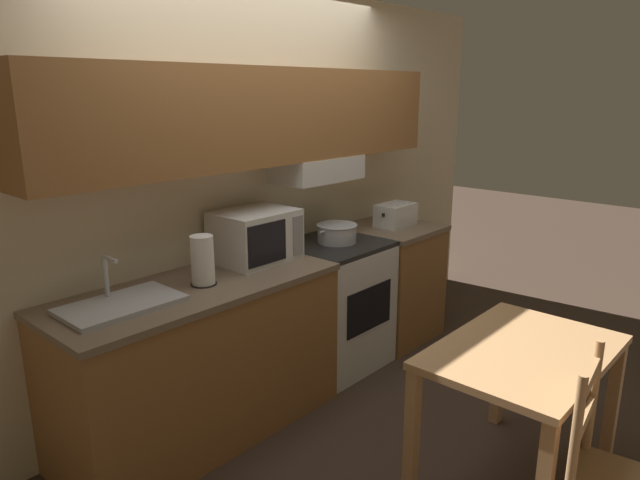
{
  "coord_description": "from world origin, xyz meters",
  "views": [
    {
      "loc": [
        -2.38,
        -2.75,
        1.91
      ],
      "look_at": [
        0.05,
        -0.57,
        1.04
      ],
      "focal_mm": 32.0,
      "sensor_mm": 36.0,
      "label": 1
    }
  ],
  "objects_px": {
    "microwave": "(255,236)",
    "toaster": "(396,215)",
    "paper_towel_roll": "(203,260)",
    "dining_table": "(522,370)",
    "stove_range": "(333,304)",
    "cooking_pot": "(337,233)",
    "sink_basin": "(121,304)"
  },
  "relations": [
    {
      "from": "sink_basin",
      "to": "stove_range",
      "type": "bearing_deg",
      "value": 0.26
    },
    {
      "from": "cooking_pot",
      "to": "paper_towel_roll",
      "type": "distance_m",
      "value": 1.14
    },
    {
      "from": "microwave",
      "to": "toaster",
      "type": "bearing_deg",
      "value": -5.02
    },
    {
      "from": "cooking_pot",
      "to": "dining_table",
      "type": "bearing_deg",
      "value": -105.55
    },
    {
      "from": "toaster",
      "to": "sink_basin",
      "type": "distance_m",
      "value": 2.28
    },
    {
      "from": "cooking_pot",
      "to": "paper_towel_roll",
      "type": "xyz_separation_m",
      "value": [
        -1.14,
        -0.03,
        0.07
      ]
    },
    {
      "from": "stove_range",
      "to": "dining_table",
      "type": "height_order",
      "value": "stove_range"
    },
    {
      "from": "dining_table",
      "to": "stove_range",
      "type": "bearing_deg",
      "value": 75.44
    },
    {
      "from": "sink_basin",
      "to": "paper_towel_roll",
      "type": "height_order",
      "value": "paper_towel_roll"
    },
    {
      "from": "microwave",
      "to": "toaster",
      "type": "xyz_separation_m",
      "value": [
        1.32,
        -0.12,
        -0.07
      ]
    },
    {
      "from": "stove_range",
      "to": "paper_towel_roll",
      "type": "bearing_deg",
      "value": -178.2
    },
    {
      "from": "stove_range",
      "to": "toaster",
      "type": "xyz_separation_m",
      "value": [
        0.69,
        -0.03,
        0.53
      ]
    },
    {
      "from": "paper_towel_roll",
      "to": "microwave",
      "type": "bearing_deg",
      "value": 14.34
    },
    {
      "from": "cooking_pot",
      "to": "microwave",
      "type": "distance_m",
      "value": 0.67
    },
    {
      "from": "toaster",
      "to": "paper_towel_roll",
      "type": "height_order",
      "value": "paper_towel_roll"
    },
    {
      "from": "stove_range",
      "to": "toaster",
      "type": "height_order",
      "value": "toaster"
    },
    {
      "from": "cooking_pot",
      "to": "sink_basin",
      "type": "height_order",
      "value": "sink_basin"
    },
    {
      "from": "dining_table",
      "to": "cooking_pot",
      "type": "bearing_deg",
      "value": 74.45
    },
    {
      "from": "stove_range",
      "to": "sink_basin",
      "type": "distance_m",
      "value": 1.65
    },
    {
      "from": "dining_table",
      "to": "microwave",
      "type": "bearing_deg",
      "value": 98.39
    },
    {
      "from": "cooking_pot",
      "to": "toaster",
      "type": "relative_size",
      "value": 1.12
    },
    {
      "from": "cooking_pot",
      "to": "stove_range",
      "type": "bearing_deg",
      "value": 169.99
    },
    {
      "from": "microwave",
      "to": "paper_towel_roll",
      "type": "xyz_separation_m",
      "value": [
        -0.49,
        -0.12,
        -0.02
      ]
    },
    {
      "from": "microwave",
      "to": "toaster",
      "type": "height_order",
      "value": "microwave"
    },
    {
      "from": "paper_towel_roll",
      "to": "dining_table",
      "type": "distance_m",
      "value": 1.69
    },
    {
      "from": "stove_range",
      "to": "dining_table",
      "type": "distance_m",
      "value": 1.57
    },
    {
      "from": "microwave",
      "to": "paper_towel_roll",
      "type": "height_order",
      "value": "microwave"
    },
    {
      "from": "cooking_pot",
      "to": "sink_basin",
      "type": "xyz_separation_m",
      "value": [
        -1.61,
        -0.0,
        -0.05
      ]
    },
    {
      "from": "toaster",
      "to": "sink_basin",
      "type": "xyz_separation_m",
      "value": [
        -2.27,
        0.02,
        -0.07
      ]
    },
    {
      "from": "cooking_pot",
      "to": "paper_towel_roll",
      "type": "bearing_deg",
      "value": -178.48
    },
    {
      "from": "dining_table",
      "to": "paper_towel_roll",
      "type": "bearing_deg",
      "value": 116.07
    },
    {
      "from": "paper_towel_roll",
      "to": "dining_table",
      "type": "height_order",
      "value": "paper_towel_roll"
    }
  ]
}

